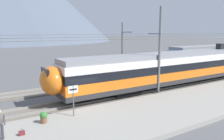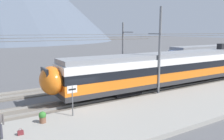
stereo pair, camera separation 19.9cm
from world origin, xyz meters
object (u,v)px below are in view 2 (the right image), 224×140
Objects in this scene: train_near_platform at (191,65)px; catenary_mast_mid at (159,51)px; handbag_beside_passenger at (21,133)px; potted_plant_platform_edge at (43,117)px; platform_sign at (72,94)px; catenary_mast_far_side at (123,49)px.

catenary_mast_mid reaches higher than train_near_platform.
handbag_beside_passenger is 1.87m from potted_plant_platform_edge.
train_near_platform reaches higher than handbag_beside_passenger.
train_near_platform is 0.88× the size of catenary_mast_mid.
catenary_mast_mid is 18.20× the size of platform_sign.
catenary_mast_mid is 12.13m from potted_plant_platform_edge.
platform_sign reaches higher than handbag_beside_passenger.
train_near_platform is 19.91m from handbag_beside_passenger.
train_near_platform is at bearing -58.33° from catenary_mast_far_side.
train_near_platform is 6.86m from catenary_mast_mid.
catenary_mast_far_side is 15.48m from platform_sign.
catenary_mast_mid is at bearing 12.73° from handbag_beside_passenger.
catenary_mast_far_side reaches higher than train_near_platform.
handbag_beside_passenger is 0.50× the size of potted_plant_platform_edge.
train_near_platform is at bearing 11.26° from platform_sign.
train_near_platform is 16.08m from platform_sign.
catenary_mast_mid is 13.82m from handbag_beside_passenger.
platform_sign is (-11.26, -10.44, -1.94)m from catenary_mast_far_side.
catenary_mast_far_side reaches higher than platform_sign.
catenary_mast_mid is 9.83m from platform_sign.
catenary_mast_far_side is (-4.50, 7.30, 1.60)m from train_near_platform.
potted_plant_platform_edge is at bearing -141.68° from catenary_mast_far_side.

